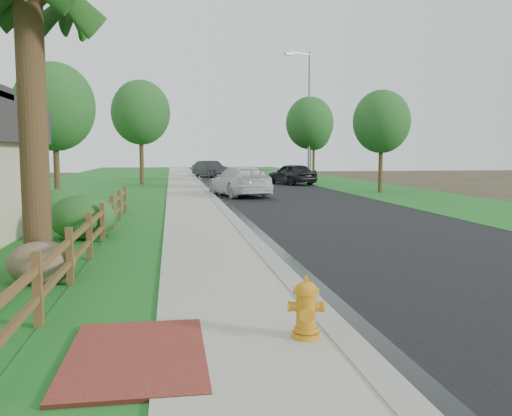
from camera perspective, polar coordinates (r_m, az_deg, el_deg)
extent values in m
plane|color=#34271C|center=(7.86, 4.61, -12.27)|extent=(120.00, 120.00, 0.00)
cube|color=black|center=(42.80, -0.37, 2.65)|extent=(8.00, 90.00, 0.02)
cube|color=gray|center=(42.38, -6.00, 2.66)|extent=(0.40, 90.00, 0.12)
cube|color=black|center=(42.40, -5.52, 2.61)|extent=(0.50, 90.00, 0.00)
cube|color=gray|center=(42.33, -7.76, 2.62)|extent=(2.20, 90.00, 0.10)
cube|color=#18551D|center=(42.33, -10.33, 2.55)|extent=(1.60, 90.00, 0.06)
cube|color=#18551D|center=(42.78, -17.31, 2.40)|extent=(9.00, 90.00, 0.04)
cube|color=#18551D|center=(44.35, 8.49, 2.72)|extent=(6.00, 90.00, 0.04)
cube|color=maroon|center=(6.71, -12.50, -15.14)|extent=(1.60, 2.40, 0.11)
cube|color=#4A3318|center=(8.10, -22.00, -8.09)|extent=(0.12, 0.12, 1.10)
cube|color=#4A3318|center=(10.39, -19.02, -4.94)|extent=(0.12, 0.12, 1.10)
cube|color=#4A3318|center=(12.73, -17.14, -2.93)|extent=(0.12, 0.12, 1.10)
cube|color=#4A3318|center=(15.09, -15.85, -1.54)|extent=(0.12, 0.12, 1.10)
cube|color=#4A3318|center=(17.45, -14.92, -0.53)|extent=(0.12, 0.12, 1.10)
cube|color=#4A3318|center=(19.83, -14.20, 0.24)|extent=(0.12, 0.12, 1.10)
cube|color=#4A3318|center=(22.21, -13.64, 0.85)|extent=(0.12, 0.12, 1.10)
cube|color=#4A3318|center=(7.00, -24.21, -11.22)|extent=(0.08, 2.35, 0.10)
cube|color=#4A3318|center=(6.90, -24.35, -8.03)|extent=(0.08, 2.35, 0.10)
cube|color=#4A3318|center=(9.26, -20.30, -6.93)|extent=(0.08, 2.35, 0.10)
cube|color=#4A3318|center=(9.18, -20.39, -4.49)|extent=(0.08, 2.35, 0.10)
cube|color=#4A3318|center=(11.58, -17.97, -4.32)|extent=(0.08, 2.35, 0.10)
cube|color=#4A3318|center=(11.51, -18.03, -2.36)|extent=(0.08, 2.35, 0.10)
cube|color=#4A3318|center=(13.92, -16.43, -2.58)|extent=(0.08, 2.35, 0.10)
cube|color=#4A3318|center=(13.87, -16.48, -0.95)|extent=(0.08, 2.35, 0.10)
cube|color=#4A3318|center=(16.28, -15.34, -1.35)|extent=(0.08, 2.35, 0.10)
cube|color=#4A3318|center=(16.24, -15.38, 0.05)|extent=(0.08, 2.35, 0.10)
cube|color=#4A3318|center=(18.65, -14.53, -0.43)|extent=(0.08, 2.35, 0.10)
cube|color=#4A3318|center=(18.61, -14.56, 0.80)|extent=(0.08, 2.35, 0.10)
cube|color=#4A3318|center=(21.03, -13.90, 0.29)|extent=(0.08, 2.35, 0.10)
cube|color=#4A3318|center=(20.99, -13.93, 1.38)|extent=(0.08, 2.35, 0.10)
cylinder|color=#3B2A18|center=(11.05, -22.37, 7.03)|extent=(0.52, 0.52, 5.50)
cylinder|color=orange|center=(7.11, 5.25, -13.15)|extent=(0.37, 0.37, 0.06)
cylinder|color=orange|center=(7.02, 5.28, -10.89)|extent=(0.25, 0.25, 0.56)
cylinder|color=orange|center=(7.08, 5.26, -12.57)|extent=(0.30, 0.30, 0.05)
cylinder|color=orange|center=(6.94, 5.30, -8.67)|extent=(0.33, 0.33, 0.05)
ellipsoid|color=orange|center=(6.93, 5.30, -8.50)|extent=(0.27, 0.27, 0.20)
cylinder|color=orange|center=(6.90, 5.31, -7.46)|extent=(0.06, 0.06, 0.08)
cylinder|color=orange|center=(6.85, 5.34, -11.03)|extent=(0.18, 0.16, 0.16)
cylinder|color=orange|center=(6.99, 3.75, -10.30)|extent=(0.16, 0.15, 0.13)
cylinder|color=orange|center=(7.01, 6.81, -10.29)|extent=(0.16, 0.15, 0.13)
imported|color=silver|center=(30.01, -1.72, 2.84)|extent=(3.41, 6.00, 1.64)
imported|color=black|center=(40.81, 3.77, 3.60)|extent=(3.40, 4.99, 1.58)
imported|color=black|center=(52.71, -4.85, 4.12)|extent=(3.43, 5.07, 1.58)
cylinder|color=gray|center=(42.22, 5.62, 9.36)|extent=(0.20, 0.20, 10.01)
cube|color=gray|center=(42.28, 4.66, 15.90)|extent=(1.93, 0.81, 0.13)
cube|color=gray|center=(41.73, 3.46, 15.89)|extent=(0.66, 0.44, 0.20)
ellipsoid|color=brown|center=(10.77, -21.70, -5.43)|extent=(1.39, 1.15, 0.82)
ellipsoid|color=#19461A|center=(15.87, -17.84, -0.95)|extent=(1.96, 1.96, 1.26)
ellipsoid|color=#19461A|center=(19.72, -19.92, 0.18)|extent=(2.13, 2.13, 1.20)
cylinder|color=#3B2A18|center=(26.80, -20.26, 4.54)|extent=(0.27, 0.27, 3.95)
ellipsoid|color=#19461A|center=(26.88, -20.46, 9.95)|extent=(3.69, 3.69, 4.06)
cylinder|color=#3B2A18|center=(33.22, 12.98, 4.75)|extent=(0.25, 0.25, 3.71)
ellipsoid|color=#19461A|center=(33.26, 13.08, 8.86)|extent=(3.39, 3.39, 3.73)
cylinder|color=#3B2A18|center=(41.29, -11.96, 5.64)|extent=(0.32, 0.32, 4.68)
ellipsoid|color=#19461A|center=(41.40, -12.05, 9.81)|extent=(4.32, 4.32, 4.75)
cylinder|color=#3B2A18|center=(42.86, 5.64, 5.37)|extent=(0.28, 0.28, 4.11)
ellipsoid|color=#19461A|center=(42.92, 5.67, 8.90)|extent=(3.72, 3.72, 4.09)
cylinder|color=#3B2A18|center=(57.09, 6.08, 5.43)|extent=(0.27, 0.27, 3.98)
ellipsoid|color=#19461A|center=(57.13, 6.11, 8.00)|extent=(3.52, 3.52, 3.87)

